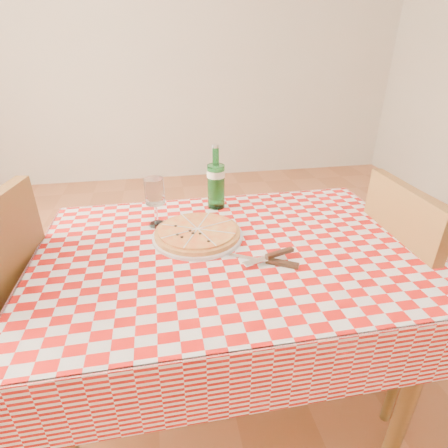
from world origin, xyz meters
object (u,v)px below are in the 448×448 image
object	(u,v)px
chair_near	(410,283)
pizza_plate	(198,232)
dining_table	(233,271)
water_bottle	(216,177)
wine_glass	(156,202)

from	to	relation	value
chair_near	pizza_plate	bearing A→B (deg)	174.00
dining_table	water_bottle	distance (m)	0.41
dining_table	pizza_plate	distance (m)	0.19
pizza_plate	dining_table	bearing A→B (deg)	-40.02
water_bottle	wine_glass	distance (m)	0.28
wine_glass	water_bottle	bearing A→B (deg)	26.95
dining_table	chair_near	xyz separation A→B (m)	(0.71, -0.04, -0.12)
dining_table	water_bottle	bearing A→B (deg)	90.04
dining_table	pizza_plate	bearing A→B (deg)	139.98
pizza_plate	water_bottle	xyz separation A→B (m)	(0.11, 0.25, 0.11)
water_bottle	wine_glass	size ratio (longest dim) A/B	1.43
dining_table	water_bottle	world-z (taller)	water_bottle
chair_near	dining_table	bearing A→B (deg)	-179.99
chair_near	wine_glass	distance (m)	1.04
chair_near	pizza_plate	world-z (taller)	chair_near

